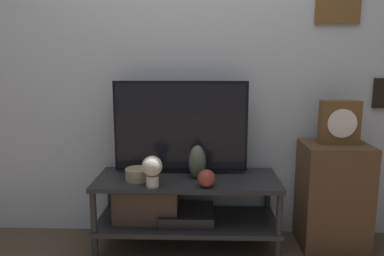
# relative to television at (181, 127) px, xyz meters

# --- Properties ---
(wall_back) EXTENTS (6.40, 0.08, 2.70)m
(wall_back) POSITION_rel_television_xyz_m (0.06, 0.18, 0.53)
(wall_back) COLOR #B2BCC6
(wall_back) RESTS_ON ground_plane
(media_console) EXTENTS (1.21, 0.48, 0.50)m
(media_console) POSITION_rel_television_xyz_m (-0.05, -0.11, -0.51)
(media_console) COLOR #232326
(media_console) RESTS_ON ground_plane
(television) EXTENTS (0.91, 0.05, 0.64)m
(television) POSITION_rel_television_xyz_m (0.00, 0.00, 0.00)
(television) COLOR black
(television) RESTS_ON media_console
(vase_wide_bowl) EXTENTS (0.17, 0.17, 0.08)m
(vase_wide_bowl) POSITION_rel_television_xyz_m (-0.27, -0.16, -0.29)
(vase_wide_bowl) COLOR tan
(vase_wide_bowl) RESTS_ON media_console
(vase_round_glass) EXTENTS (0.11, 0.11, 0.11)m
(vase_round_glass) POSITION_rel_television_xyz_m (0.17, -0.29, -0.27)
(vase_round_glass) COLOR brown
(vase_round_glass) RESTS_ON media_console
(vase_urn_stoneware) EXTENTS (0.11, 0.12, 0.22)m
(vase_urn_stoneware) POSITION_rel_television_xyz_m (0.12, -0.11, -0.22)
(vase_urn_stoneware) COLOR #4C5647
(vase_urn_stoneware) RESTS_ON media_console
(decorative_bust) EXTENTS (0.13, 0.13, 0.20)m
(decorative_bust) POSITION_rel_television_xyz_m (-0.16, -0.29, -0.21)
(decorative_bust) COLOR beige
(decorative_bust) RESTS_ON media_console
(side_table) EXTENTS (0.43, 0.36, 0.72)m
(side_table) POSITION_rel_television_xyz_m (1.04, -0.04, -0.47)
(side_table) COLOR #513823
(side_table) RESTS_ON ground_plane
(mantel_clock) EXTENTS (0.25, 0.11, 0.29)m
(mantel_clock) POSITION_rel_television_xyz_m (1.06, -0.03, 0.04)
(mantel_clock) COLOR brown
(mantel_clock) RESTS_ON side_table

